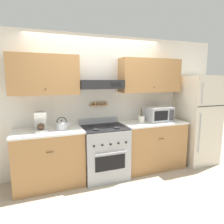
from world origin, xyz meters
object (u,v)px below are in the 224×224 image
at_px(utensil_crock, 141,119).
at_px(refrigerator, 197,119).
at_px(tea_kettle, 62,125).
at_px(coffee_maker, 40,121).
at_px(microwave, 159,114).
at_px(stove_range, 104,151).

bearing_deg(utensil_crock, refrigerator, -1.90).
height_order(refrigerator, utensil_crock, refrigerator).
relative_size(tea_kettle, coffee_maker, 0.79).
bearing_deg(microwave, tea_kettle, -179.45).
bearing_deg(tea_kettle, refrigerator, -0.89).
bearing_deg(stove_range, utensil_crock, 1.15).
xyz_separation_m(stove_range, microwave, (1.15, 0.03, 0.61)).
bearing_deg(stove_range, microwave, 1.65).
distance_m(stove_range, tea_kettle, 0.90).
relative_size(coffee_maker, microwave, 0.63).
height_order(coffee_maker, utensil_crock, coffee_maker).
height_order(stove_range, microwave, microwave).
bearing_deg(refrigerator, tea_kettle, 179.11).
height_order(stove_range, tea_kettle, tea_kettle).
distance_m(stove_range, microwave, 1.30).
bearing_deg(stove_range, coffee_maker, 177.40).
relative_size(stove_range, coffee_maker, 3.34).
bearing_deg(tea_kettle, stove_range, -1.21).
height_order(refrigerator, microwave, refrigerator).
xyz_separation_m(coffee_maker, utensil_crock, (1.80, -0.03, -0.08)).
relative_size(stove_range, microwave, 2.10).
relative_size(refrigerator, coffee_maker, 5.96).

